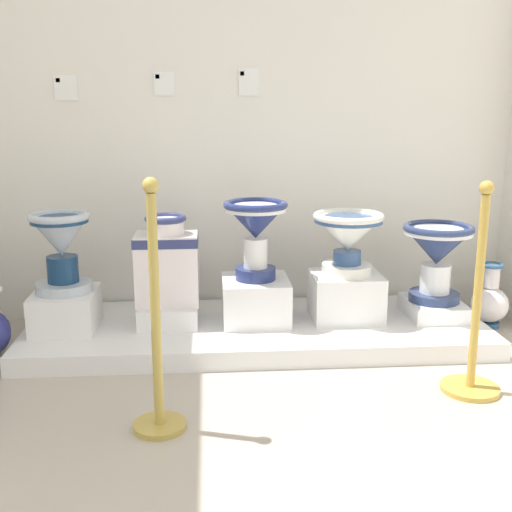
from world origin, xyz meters
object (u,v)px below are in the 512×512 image
(antique_toilet_tall_cobalt, at_px, (61,243))
(plinth_block_slender_white, at_px, (346,296))
(plinth_block_central_ornate, at_px, (169,312))
(antique_toilet_broad_patterned, at_px, (256,225))
(plinth_block_broad_patterned, at_px, (256,300))
(info_placard_second, at_px, (164,84))
(stanchion_post_near_right, at_px, (474,335))
(info_placard_third, at_px, (249,82))
(stanchion_post_near_left, at_px, (157,348))
(antique_toilet_rightmost, at_px, (437,250))
(plinth_block_tall_cobalt, at_px, (66,310))
(plinth_block_rightmost, at_px, (433,308))
(info_placard_first, at_px, (66,88))
(antique_toilet_slender_white, at_px, (348,234))
(antique_toilet_central_ornate, at_px, (167,260))
(decorative_vase_spare, at_px, (490,301))

(antique_toilet_tall_cobalt, distance_m, plinth_block_slender_white, 1.62)
(plinth_block_central_ornate, relative_size, antique_toilet_broad_patterned, 0.79)
(plinth_block_broad_patterned, height_order, info_placard_second, info_placard_second)
(plinth_block_slender_white, relative_size, stanchion_post_near_right, 0.40)
(plinth_block_slender_white, relative_size, info_placard_second, 2.89)
(plinth_block_broad_patterned, relative_size, stanchion_post_near_right, 0.39)
(info_placard_third, bearing_deg, stanchion_post_near_left, -107.95)
(antique_toilet_broad_patterned, xyz_separation_m, antique_toilet_rightmost, (1.05, 0.00, -0.16))
(plinth_block_tall_cobalt, height_order, antique_toilet_rightmost, antique_toilet_rightmost)
(plinth_block_rightmost, bearing_deg, info_placard_second, 164.29)
(plinth_block_tall_cobalt, height_order, stanchion_post_near_left, stanchion_post_near_left)
(antique_toilet_broad_patterned, bearing_deg, plinth_block_tall_cobalt, -177.63)
(antique_toilet_broad_patterned, height_order, info_placard_third, info_placard_third)
(plinth_block_slender_white, distance_m, info_placard_first, 2.03)
(plinth_block_tall_cobalt, height_order, stanchion_post_near_right, stanchion_post_near_right)
(antique_toilet_tall_cobalt, relative_size, antique_toilet_broad_patterned, 0.98)
(antique_toilet_broad_patterned, height_order, stanchion_post_near_right, stanchion_post_near_right)
(plinth_block_broad_patterned, bearing_deg, antique_toilet_slender_white, 0.17)
(plinth_block_tall_cobalt, xyz_separation_m, antique_toilet_central_ornate, (0.56, 0.06, 0.26))
(plinth_block_central_ornate, xyz_separation_m, info_placard_second, (-0.01, 0.43, 1.27))
(antique_toilet_rightmost, bearing_deg, plinth_block_slender_white, -179.81)
(info_placard_second, bearing_deg, antique_toilet_central_ornate, -88.64)
(info_placard_second, bearing_deg, plinth_block_slender_white, -23.09)
(antique_toilet_tall_cobalt, bearing_deg, antique_toilet_slender_white, 1.64)
(plinth_block_slender_white, xyz_separation_m, info_placard_first, (-1.60, 0.44, 1.17))
(plinth_block_rightmost, distance_m, info_placard_third, 1.73)
(plinth_block_rightmost, xyz_separation_m, stanchion_post_near_left, (-1.53, -1.02, 0.20))
(antique_toilet_broad_patterned, distance_m, stanchion_post_near_left, 1.17)
(antique_toilet_rightmost, bearing_deg, antique_toilet_central_ornate, 179.68)
(info_placard_third, distance_m, stanchion_post_near_right, 1.94)
(plinth_block_slender_white, xyz_separation_m, antique_toilet_rightmost, (0.52, 0.00, 0.27))
(antique_toilet_tall_cobalt, distance_m, plinth_block_rightmost, 2.15)
(plinth_block_slender_white, bearing_deg, antique_toilet_tall_cobalt, -178.36)
(plinth_block_tall_cobalt, relative_size, antique_toilet_broad_patterned, 0.85)
(plinth_block_broad_patterned, relative_size, plinth_block_slender_white, 0.97)
(antique_toilet_central_ornate, distance_m, info_placard_second, 1.06)
(plinth_block_central_ornate, relative_size, info_placard_third, 2.19)
(antique_toilet_broad_patterned, distance_m, info_placard_second, 1.02)
(plinth_block_tall_cobalt, xyz_separation_m, stanchion_post_near_right, (2.01, -0.73, 0.06))
(antique_toilet_tall_cobalt, bearing_deg, info_placard_first, 92.49)
(plinth_block_broad_patterned, distance_m, stanchion_post_near_left, 1.13)
(plinth_block_slender_white, bearing_deg, stanchion_post_near_right, -61.20)
(stanchion_post_near_left, relative_size, stanchion_post_near_right, 1.05)
(antique_toilet_tall_cobalt, height_order, antique_toilet_broad_patterned, antique_toilet_broad_patterned)
(antique_toilet_slender_white, height_order, info_placard_second, info_placard_second)
(plinth_block_slender_white, bearing_deg, info_placard_second, 156.91)
(plinth_block_central_ornate, height_order, info_placard_third, info_placard_third)
(plinth_block_broad_patterned, distance_m, decorative_vase_spare, 1.43)
(plinth_block_central_ornate, relative_size, stanchion_post_near_left, 0.34)
(antique_toilet_central_ornate, height_order, decorative_vase_spare, antique_toilet_central_ornate)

